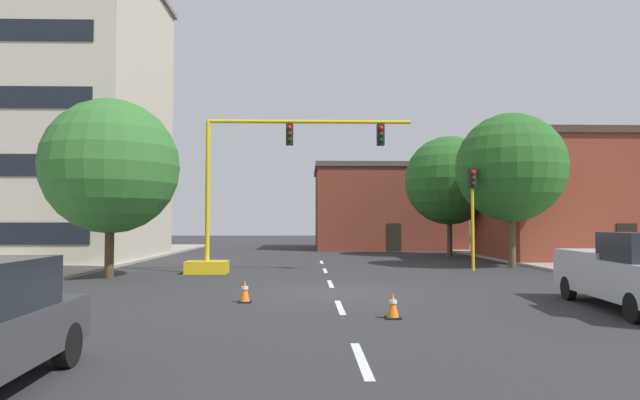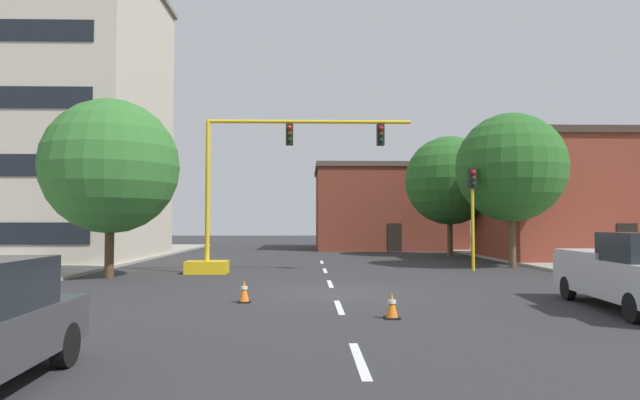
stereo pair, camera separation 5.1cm
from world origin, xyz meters
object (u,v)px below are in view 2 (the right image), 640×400
object	(u,v)px
traffic_light_pole_right	(473,195)
tree_right_mid	(511,168)
pickup_truck_silver	(634,272)
traffic_cone_roadside_a	(392,306)
traffic_signal_gantry	(237,221)
traffic_cone_roadside_b	(244,291)
tree_left_near	(111,167)
tree_right_far	(449,181)

from	to	relation	value
traffic_light_pole_right	tree_right_mid	xyz separation A→B (m)	(2.47, 1.64, 1.48)
traffic_light_pole_right	pickup_truck_silver	size ratio (longest dim) A/B	0.87
pickup_truck_silver	traffic_light_pole_right	bearing A→B (deg)	92.29
pickup_truck_silver	traffic_cone_roadside_a	xyz separation A→B (m)	(-6.30, -0.94, -0.68)
traffic_signal_gantry	traffic_light_pole_right	size ratio (longest dim) A/B	2.07
pickup_truck_silver	traffic_cone_roadside_b	world-z (taller)	pickup_truck_silver
traffic_signal_gantry	tree_right_mid	size ratio (longest dim) A/B	1.29
traffic_signal_gantry	traffic_cone_roadside_a	distance (m)	12.69
tree_left_near	pickup_truck_silver	size ratio (longest dim) A/B	1.30
traffic_cone_roadside_b	traffic_signal_gantry	bearing A→B (deg)	98.54
traffic_signal_gantry	traffic_cone_roadside_a	size ratio (longest dim) A/B	16.36
tree_right_mid	tree_left_near	distance (m)	18.86
traffic_signal_gantry	traffic_light_pole_right	bearing A→B (deg)	6.37
tree_right_mid	pickup_truck_silver	size ratio (longest dim) A/B	1.40
tree_right_mid	traffic_light_pole_right	bearing A→B (deg)	-146.39
traffic_signal_gantry	traffic_cone_roadside_b	size ratio (longest dim) A/B	15.73
traffic_cone_roadside_a	tree_right_far	bearing A→B (deg)	72.09
tree_right_far	traffic_light_pole_right	bearing A→B (deg)	-99.43
tree_right_far	tree_right_mid	bearing A→B (deg)	-86.14
traffic_signal_gantry	traffic_light_pole_right	world-z (taller)	traffic_signal_gantry
traffic_signal_gantry	tree_right_far	size ratio (longest dim) A/B	1.23
traffic_light_pole_right	traffic_cone_roadside_b	size ratio (longest dim) A/B	7.58
tree_right_mid	traffic_cone_roadside_a	xyz separation A→B (m)	(-8.29, -14.32, -4.71)
traffic_light_pole_right	traffic_signal_gantry	bearing A→B (deg)	-173.63
traffic_cone_roadside_a	traffic_signal_gantry	bearing A→B (deg)	113.77
traffic_signal_gantry	traffic_cone_roadside_b	world-z (taller)	traffic_signal_gantry
tree_right_mid	pickup_truck_silver	world-z (taller)	tree_right_mid
traffic_cone_roadside_a	traffic_cone_roadside_b	xyz separation A→B (m)	(-3.73, 2.66, 0.01)
traffic_cone_roadside_a	tree_right_mid	bearing A→B (deg)	59.92
traffic_signal_gantry	tree_left_near	world-z (taller)	tree_left_near
traffic_light_pole_right	pickup_truck_silver	world-z (taller)	traffic_light_pole_right
tree_right_mid	tree_right_far	size ratio (longest dim) A/B	0.96
tree_left_near	traffic_cone_roadside_b	bearing A→B (deg)	-47.62
traffic_cone_roadside_b	pickup_truck_silver	bearing A→B (deg)	-9.69
tree_left_near	traffic_light_pole_right	bearing A→B (deg)	11.63
traffic_light_pole_right	tree_right_far	xyz separation A→B (m)	(1.83, 11.03, 1.56)
tree_right_far	traffic_cone_roadside_a	bearing A→B (deg)	-107.91
tree_right_far	pickup_truck_silver	world-z (taller)	tree_right_far
tree_right_mid	tree_right_far	distance (m)	9.41
traffic_light_pole_right	tree_right_mid	size ratio (longest dim) A/B	0.62
traffic_signal_gantry	pickup_truck_silver	distance (m)	15.53
tree_right_far	pickup_truck_silver	size ratio (longest dim) A/B	1.46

